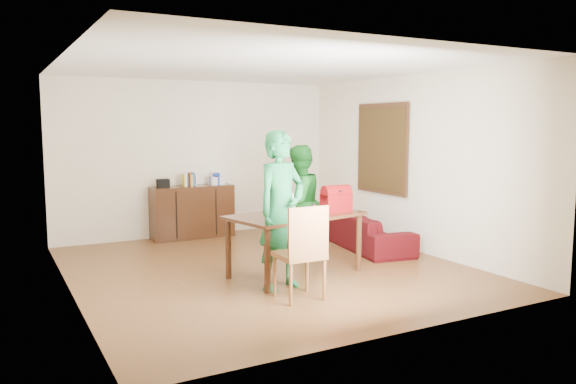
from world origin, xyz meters
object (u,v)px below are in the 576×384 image
person_far (298,203)px  red_bag (336,201)px  person_near (281,210)px  laptop (288,212)px  sofa (368,231)px  table (295,222)px  bottle (314,211)px  chair (300,272)px

person_far → red_bag: 0.83m
person_near → red_bag: person_near is taller
person_near → laptop: 0.46m
person_near → sofa: person_near is taller
person_near → laptop: size_ratio=5.01×
laptop → sofa: (1.92, 0.92, -0.57)m
table → bottle: bearing=-95.7°
chair → table: bearing=65.0°
red_bag → sofa: bearing=39.1°
sofa → red_bag: bearing=137.2°
person_near → sofa: bearing=14.9°
person_near → bottle: (0.48, 0.06, -0.05)m
laptop → red_bag: (0.71, -0.03, 0.09)m
person_near → chair: bearing=-107.5°
table → chair: size_ratio=1.75×
table → person_near: bearing=-146.3°
person_near → laptop: person_near is taller
person_far → sofa: (1.32, 0.12, -0.55)m
laptop → bottle: (0.20, -0.30, 0.04)m
table → laptop: bearing=-163.7°
bottle → person_far: bearing=70.0°
bottle → sofa: bearing=35.3°
bottle → sofa: size_ratio=0.10×
red_bag → bottle: bearing=-150.2°
person_far → table: bearing=35.2°
chair → laptop: (0.30, 0.84, 0.53)m
red_bag → sofa: 1.67m
person_far → person_near: bearing=29.9°
laptop → bottle: laptop is taller
person_near → person_far: (0.88, 1.16, -0.11)m
chair → red_bag: 1.44m
table → red_bag: red_bag is taller
table → laptop: 0.23m
table → chair: bearing=-128.0°
table → person_near: (-0.44, -0.45, 0.24)m
chair → person_far: 1.94m
chair → bottle: 0.93m
table → sofa: bearing=13.4°
chair → bottle: chair is taller
person_near → bottle: bearing=-8.5°
chair → sofa: chair is taller
laptop → bottle: 0.37m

